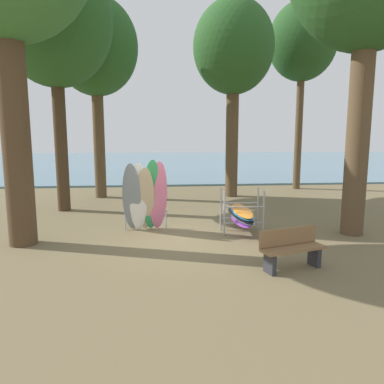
{
  "coord_description": "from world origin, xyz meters",
  "views": [
    {
      "loc": [
        -0.39,
        -9.49,
        2.77
      ],
      "look_at": [
        0.56,
        1.09,
        1.1
      ],
      "focal_mm": 34.19,
      "sensor_mm": 36.0,
      "label": 1
    }
  ],
  "objects_px": {
    "tree_mid_behind": "(54,21)",
    "board_storage_rack": "(241,214)",
    "tree_deep_back": "(233,50)",
    "tree_far_right_back": "(303,43)",
    "park_bench": "(291,248)",
    "leaning_board_pile": "(145,197)",
    "tree_far_left_back": "(95,48)"
  },
  "relations": [
    {
      "from": "tree_far_right_back",
      "to": "tree_mid_behind",
      "type": "bearing_deg",
      "value": -156.52
    },
    {
      "from": "tree_mid_behind",
      "to": "tree_far_left_back",
      "type": "height_order",
      "value": "tree_mid_behind"
    },
    {
      "from": "tree_mid_behind",
      "to": "tree_far_right_back",
      "type": "xyz_separation_m",
      "value": [
        10.6,
        4.61,
        0.6
      ]
    },
    {
      "from": "leaning_board_pile",
      "to": "tree_far_left_back",
      "type": "bearing_deg",
      "value": 109.9
    },
    {
      "from": "tree_deep_back",
      "to": "park_bench",
      "type": "relative_size",
      "value": 5.83
    },
    {
      "from": "tree_mid_behind",
      "to": "park_bench",
      "type": "distance_m",
      "value": 10.96
    },
    {
      "from": "tree_far_left_back",
      "to": "board_storage_rack",
      "type": "height_order",
      "value": "tree_far_left_back"
    },
    {
      "from": "tree_mid_behind",
      "to": "board_storage_rack",
      "type": "relative_size",
      "value": 4.22
    },
    {
      "from": "tree_far_left_back",
      "to": "tree_far_right_back",
      "type": "xyz_separation_m",
      "value": [
        9.7,
        1.79,
        0.86
      ]
    },
    {
      "from": "tree_far_right_back",
      "to": "board_storage_rack",
      "type": "distance_m",
      "value": 11.65
    },
    {
      "from": "tree_far_left_back",
      "to": "leaning_board_pile",
      "type": "distance_m",
      "value": 8.4
    },
    {
      "from": "board_storage_rack",
      "to": "tree_mid_behind",
      "type": "bearing_deg",
      "value": 148.04
    },
    {
      "from": "tree_far_left_back",
      "to": "board_storage_rack",
      "type": "distance_m",
      "value": 9.99
    },
    {
      "from": "tree_far_left_back",
      "to": "tree_far_right_back",
      "type": "bearing_deg",
      "value": 10.47
    },
    {
      "from": "tree_mid_behind",
      "to": "tree_deep_back",
      "type": "bearing_deg",
      "value": 20.8
    },
    {
      "from": "leaning_board_pile",
      "to": "park_bench",
      "type": "relative_size",
      "value": 1.44
    },
    {
      "from": "tree_deep_back",
      "to": "park_bench",
      "type": "distance_m",
      "value": 10.9
    },
    {
      "from": "tree_deep_back",
      "to": "leaning_board_pile",
      "type": "distance_m",
      "value": 8.74
    },
    {
      "from": "tree_far_right_back",
      "to": "park_bench",
      "type": "bearing_deg",
      "value": -111.4
    },
    {
      "from": "board_storage_rack",
      "to": "tree_deep_back",
      "type": "bearing_deg",
      "value": 81.35
    },
    {
      "from": "board_storage_rack",
      "to": "park_bench",
      "type": "height_order",
      "value": "board_storage_rack"
    },
    {
      "from": "leaning_board_pile",
      "to": "park_bench",
      "type": "xyz_separation_m",
      "value": [
        3.12,
        -3.31,
        -0.54
      ]
    },
    {
      "from": "leaning_board_pile",
      "to": "tree_far_right_back",
      "type": "bearing_deg",
      "value": 46.37
    },
    {
      "from": "tree_mid_behind",
      "to": "board_storage_rack",
      "type": "height_order",
      "value": "tree_mid_behind"
    },
    {
      "from": "tree_far_right_back",
      "to": "tree_deep_back",
      "type": "relative_size",
      "value": 1.08
    },
    {
      "from": "tree_far_left_back",
      "to": "tree_deep_back",
      "type": "height_order",
      "value": "tree_far_left_back"
    },
    {
      "from": "tree_far_right_back",
      "to": "leaning_board_pile",
      "type": "bearing_deg",
      "value": -133.63
    },
    {
      "from": "leaning_board_pile",
      "to": "board_storage_rack",
      "type": "relative_size",
      "value": 0.99
    },
    {
      "from": "tree_deep_back",
      "to": "board_storage_rack",
      "type": "distance_m",
      "value": 8.58
    },
    {
      "from": "tree_far_left_back",
      "to": "tree_mid_behind",
      "type": "bearing_deg",
      "value": -107.89
    },
    {
      "from": "tree_mid_behind",
      "to": "leaning_board_pile",
      "type": "height_order",
      "value": "tree_mid_behind"
    },
    {
      "from": "tree_mid_behind",
      "to": "park_bench",
      "type": "height_order",
      "value": "tree_mid_behind"
    }
  ]
}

